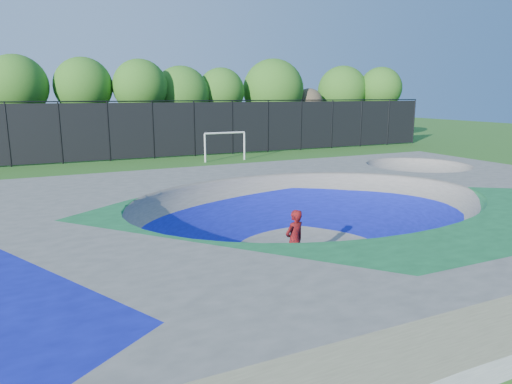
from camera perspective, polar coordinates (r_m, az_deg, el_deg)
ground at (r=13.93m, az=6.99°, el=-6.62°), size 120.00×120.00×0.00m
skate_deck at (r=13.71m, az=7.07°, el=-3.64°), size 22.00×14.00×1.50m
skater at (r=11.64m, az=4.83°, el=-6.12°), size 0.68×0.54×1.63m
skateboard at (r=11.91m, az=4.76°, el=-9.74°), size 0.80×0.33×0.05m
soccer_goal at (r=31.13m, az=-3.90°, el=6.38°), size 2.98×0.12×1.97m
fence at (r=33.00m, az=-12.74°, el=7.72°), size 48.09×0.09×4.04m
treeline at (r=37.96m, az=-17.91°, el=12.35°), size 51.48×8.00×8.31m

